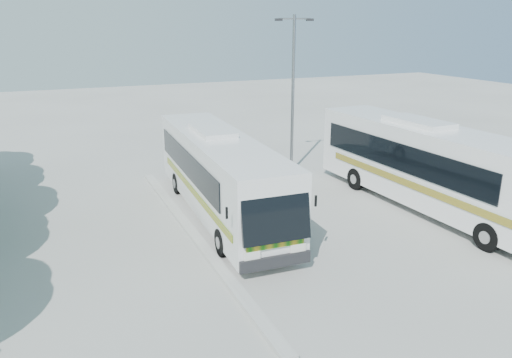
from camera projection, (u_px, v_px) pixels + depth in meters
name	position (u px, v px, depth m)	size (l,w,h in m)	color
ground	(271.00, 246.00, 17.75)	(100.00, 100.00, 0.00)	#ACACA6
kerb_divider	(193.00, 233.00, 18.61)	(0.40, 16.00, 0.15)	#B2B2AD
coach_main	(220.00, 173.00, 20.18)	(2.93, 11.83, 3.26)	silver
coach_adjacent	(432.00, 166.00, 20.73)	(3.10, 12.67, 3.49)	silver
lamppost	(293.00, 88.00, 25.32)	(1.95, 0.51, 7.99)	gray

